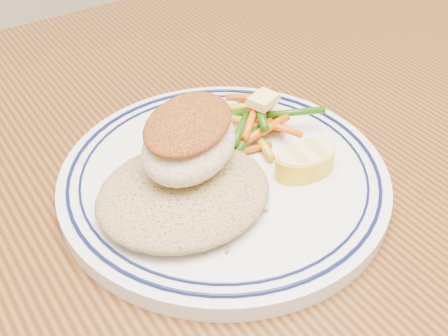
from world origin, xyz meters
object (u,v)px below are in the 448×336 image
(plate, at_px, (224,178))
(lemon_wedge, at_px, (305,160))
(vegetable_pile, at_px, (253,121))
(rice_pilaf, at_px, (183,190))
(fish_fillet, at_px, (189,139))
(dining_table, at_px, (257,286))

(plate, height_order, lemon_wedge, lemon_wedge)
(plate, bearing_deg, lemon_wedge, -31.89)
(lemon_wedge, bearing_deg, vegetable_pile, 93.66)
(rice_pilaf, xyz_separation_m, lemon_wedge, (0.10, -0.02, -0.00))
(plate, relative_size, vegetable_pile, 2.50)
(vegetable_pile, xyz_separation_m, lemon_wedge, (0.00, -0.07, -0.00))
(rice_pilaf, distance_m, fish_fillet, 0.04)
(dining_table, distance_m, rice_pilaf, 0.14)
(rice_pilaf, height_order, fish_fillet, fish_fillet)
(fish_fillet, xyz_separation_m, vegetable_pile, (0.08, 0.03, -0.03))
(vegetable_pile, bearing_deg, rice_pilaf, -155.64)
(dining_table, relative_size, rice_pilaf, 10.75)
(plate, distance_m, vegetable_pile, 0.06)
(rice_pilaf, bearing_deg, plate, 15.77)
(rice_pilaf, bearing_deg, lemon_wedge, -12.18)
(plate, bearing_deg, fish_fillet, 170.61)
(fish_fillet, height_order, lemon_wedge, fish_fillet)
(fish_fillet, bearing_deg, dining_table, -51.39)
(rice_pilaf, xyz_separation_m, vegetable_pile, (0.10, 0.05, -0.00))
(dining_table, height_order, plate, plate)
(rice_pilaf, bearing_deg, vegetable_pile, 24.36)
(fish_fillet, bearing_deg, plate, -9.39)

